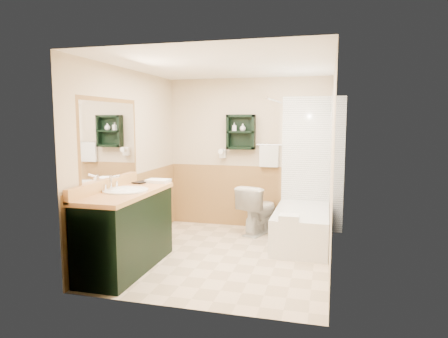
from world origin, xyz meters
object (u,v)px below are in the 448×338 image
vanity (127,230)px  bathtub (302,227)px  soap_bottle_a (234,129)px  hair_dryer (223,153)px  vanity_book (137,175)px  wall_shelf (241,132)px  toilet (258,209)px  soap_bottle_b (243,128)px

vanity → bathtub: (1.92, 1.49, -0.22)m
soap_bottle_a → hair_dryer: bearing=171.2°
vanity → vanity_book: vanity_book is taller
wall_shelf → toilet: size_ratio=0.73×
wall_shelf → toilet: wall_shelf is taller
hair_dryer → soap_bottle_b: 0.53m
hair_dryer → bathtub: (1.33, -0.66, -0.95)m
bathtub → vanity_book: size_ratio=7.23×
vanity_book → soap_bottle_b: 1.95m
wall_shelf → soap_bottle_b: wall_shelf is taller
toilet → bathtub: bearing=170.3°
wall_shelf → hair_dryer: bearing=175.2°
vanity → soap_bottle_a: soap_bottle_a is taller
vanity → soap_bottle_a: size_ratio=11.13×
wall_shelf → vanity: (-0.89, -2.13, -1.09)m
wall_shelf → vanity: 2.55m
vanity_book → soap_bottle_b: size_ratio=1.77×
vanity_book → soap_bottle_b: bearing=69.8°
vanity → soap_bottle_b: 2.58m
wall_shelf → soap_bottle_a: bearing=-177.3°
vanity → vanity_book: size_ratio=7.06×
wall_shelf → soap_bottle_a: (-0.11, -0.01, 0.05)m
vanity → toilet: 2.24m
hair_dryer → toilet: hair_dryer is taller
vanity → soap_bottle_a: bearing=69.6°
vanity → vanity_book: bearing=105.2°
wall_shelf → hair_dryer: 0.46m
bathtub → soap_bottle_a: bearing=150.9°
bathtub → toilet: size_ratio=1.98×
hair_dryer → toilet: 1.08m
hair_dryer → soap_bottle_a: 0.44m
hair_dryer → vanity_book: bearing=-116.3°
vanity_book → soap_bottle_a: 1.87m
vanity_book → toilet: bearing=57.8°
soap_bottle_b → hair_dryer: bearing=174.9°
hair_dryer → soap_bottle_b: bearing=-5.1°
vanity → soap_bottle_a: (0.79, 2.12, 1.13)m
soap_bottle_a → soap_bottle_b: soap_bottle_b is taller
soap_bottle_a → wall_shelf: bearing=2.7°
hair_dryer → bathtub: hair_dryer is taller
vanity_book → soap_bottle_b: (1.09, 1.51, 0.58)m
bathtub → soap_bottle_b: 1.80m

